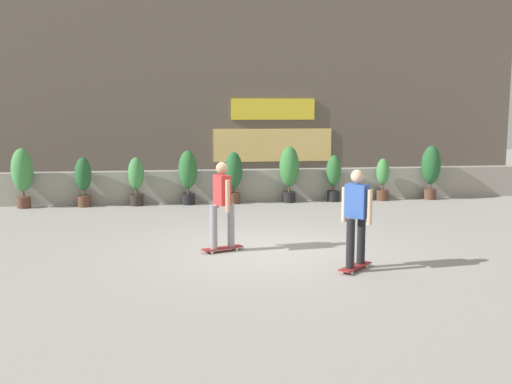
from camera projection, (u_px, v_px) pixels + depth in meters
ground_plane at (266, 250)px, 11.61m from camera, size 48.00×48.00×0.00m
planter_wall at (235, 185)px, 17.43m from camera, size 18.00×0.40×0.90m
building_backdrop at (224, 90)px, 20.95m from camera, size 20.00×2.08×6.50m
potted_plant_0 at (22, 173)px, 16.17m from camera, size 0.56×0.56×1.61m
potted_plant_1 at (83, 179)px, 16.40m from camera, size 0.44×0.44×1.34m
potted_plant_2 at (136, 179)px, 16.58m from camera, size 0.43×0.43×1.33m
potted_plant_3 at (188, 173)px, 16.75m from camera, size 0.51×0.51×1.50m
potted_plant_4 at (234, 174)px, 16.92m from camera, size 0.49×0.49×1.44m
potted_plant_5 at (289, 170)px, 17.11m from camera, size 0.56×0.56×1.59m
potted_plant_6 at (334, 176)px, 17.31m from camera, size 0.43×0.43×1.33m
potted_plant_7 at (383, 178)px, 17.51m from camera, size 0.37×0.37×1.21m
potted_plant_8 at (431, 168)px, 17.66m from camera, size 0.55×0.55×1.57m
skater_foreground at (357, 215)px, 10.03m from camera, size 0.71×0.70×1.70m
skater_far_right at (222, 202)px, 11.32m from camera, size 0.82×0.53×1.70m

